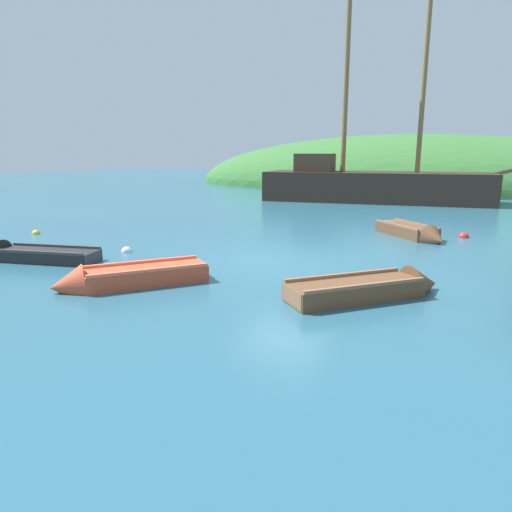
% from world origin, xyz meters
% --- Properties ---
extents(ground_plane, '(120.00, 120.00, 0.00)m').
position_xyz_m(ground_plane, '(0.00, 0.00, 0.00)').
color(ground_plane, '#285B70').
extents(shore_hill, '(40.88, 19.07, 9.12)m').
position_xyz_m(shore_hill, '(-3.56, 30.96, 0.00)').
color(shore_hill, '#387033').
rests_on(shore_hill, ground).
extents(sailing_ship, '(16.09, 6.47, 13.56)m').
position_xyz_m(sailing_ship, '(-2.32, 17.02, 0.70)').
color(sailing_ship, '#38281E').
rests_on(sailing_ship, ground).
extents(rowboat_near_dock, '(2.91, 3.24, 0.88)m').
position_xyz_m(rowboat_near_dock, '(3.08, -2.04, 0.13)').
color(rowboat_near_dock, brown).
rests_on(rowboat_near_dock, ground).
extents(rowboat_outer_left, '(3.62, 1.92, 0.89)m').
position_xyz_m(rowboat_outer_left, '(-6.12, -3.47, 0.10)').
color(rowboat_outer_left, black).
rests_on(rowboat_outer_left, ground).
extents(rowboat_portside, '(2.97, 2.82, 0.90)m').
position_xyz_m(rowboat_portside, '(2.44, 5.37, 0.14)').
color(rowboat_portside, brown).
rests_on(rowboat_portside, ground).
extents(rowboat_outer_right, '(2.74, 3.28, 0.91)m').
position_xyz_m(rowboat_outer_right, '(-1.98, -3.99, 0.13)').
color(rowboat_outer_right, '#C64C2D').
rests_on(rowboat_outer_right, ground).
extents(buoy_red, '(0.37, 0.37, 0.37)m').
position_xyz_m(buoy_red, '(3.99, 6.31, 0.00)').
color(buoy_red, red).
rests_on(buoy_red, ground).
extents(buoy_white, '(0.33, 0.33, 0.33)m').
position_xyz_m(buoy_white, '(-4.59, -1.36, 0.00)').
color(buoy_white, white).
rests_on(buoy_white, ground).
extents(buoy_yellow, '(0.30, 0.30, 0.30)m').
position_xyz_m(buoy_yellow, '(-9.81, -0.71, 0.00)').
color(buoy_yellow, yellow).
rests_on(buoy_yellow, ground).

